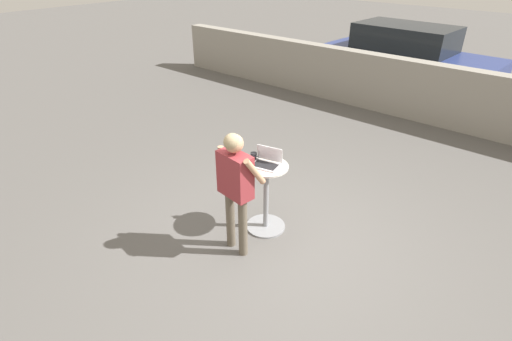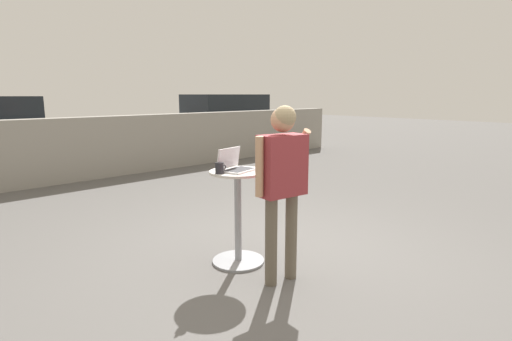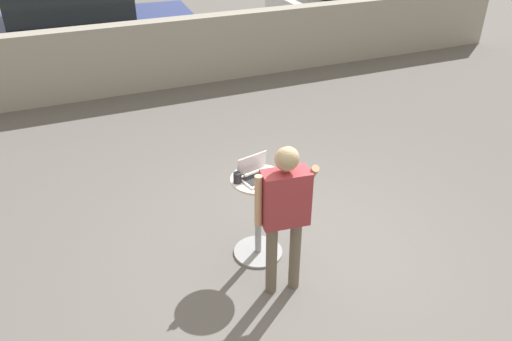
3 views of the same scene
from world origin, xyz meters
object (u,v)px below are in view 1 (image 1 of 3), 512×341
(coffee_mug, at_px, (254,156))
(laptop, at_px, (267,162))
(standing_person, at_px, (235,180))
(parked_car_further_down, at_px, (407,59))
(cafe_table, at_px, (266,196))

(coffee_mug, bearing_deg, laptop, 3.23)
(standing_person, height_order, parked_car_further_down, parked_car_further_down)
(laptop, relative_size, standing_person, 0.25)
(cafe_table, distance_m, standing_person, 0.79)
(standing_person, distance_m, parked_car_further_down, 7.64)
(cafe_table, height_order, standing_person, standing_person)
(coffee_mug, relative_size, standing_person, 0.07)
(cafe_table, relative_size, standing_person, 0.60)
(cafe_table, height_order, parked_car_further_down, parked_car_further_down)
(coffee_mug, relative_size, parked_car_further_down, 0.03)
(coffee_mug, xyz_separation_m, parked_car_further_down, (-0.76, 6.97, -0.16))
(coffee_mug, xyz_separation_m, standing_person, (0.23, -0.60, 0.01))
(parked_car_further_down, bearing_deg, laptop, -82.09)
(cafe_table, distance_m, parked_car_further_down, 7.06)
(coffee_mug, height_order, parked_car_further_down, parked_car_further_down)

